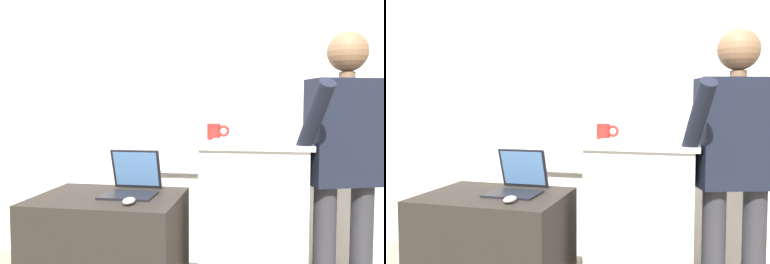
# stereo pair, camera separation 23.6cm
# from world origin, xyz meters

# --- Properties ---
(back_wall) EXTENTS (6.40, 0.17, 2.61)m
(back_wall) POSITION_xyz_m (0.02, 1.35, 1.31)
(back_wall) COLOR silver
(back_wall) RESTS_ON ground_plane
(lectern_podium) EXTENTS (0.66, 0.42, 1.06)m
(lectern_podium) POSITION_xyz_m (0.36, 0.53, 0.53)
(lectern_podium) COLOR silver
(lectern_podium) RESTS_ON ground_plane
(side_desk) EXTENTS (0.80, 0.61, 0.77)m
(side_desk) POSITION_xyz_m (-0.43, 0.22, 0.39)
(side_desk) COLOR #28231E
(side_desk) RESTS_ON ground_plane
(person_presenter) EXTENTS (0.60, 0.64, 1.70)m
(person_presenter) POSITION_xyz_m (0.89, 0.56, 0.99)
(person_presenter) COLOR #333338
(person_presenter) RESTS_ON ground_plane
(laptop) EXTENTS (0.29, 0.31, 0.25)m
(laptop) POSITION_xyz_m (-0.31, 0.31, 0.85)
(laptop) COLOR black
(laptop) RESTS_ON side_desk
(wireless_keyboard) EXTENTS (0.43, 0.14, 0.02)m
(wireless_keyboard) POSITION_xyz_m (0.34, 0.48, 1.07)
(wireless_keyboard) COLOR silver
(wireless_keyboard) RESTS_ON lectern_podium
(computer_mouse_by_laptop) EXTENTS (0.06, 0.10, 0.03)m
(computer_mouse_by_laptop) POSITION_xyz_m (-0.25, 0.06, 0.79)
(computer_mouse_by_laptop) COLOR silver
(computer_mouse_by_laptop) RESTS_ON side_desk
(coffee_mug) EXTENTS (0.14, 0.09, 0.10)m
(coffee_mug) POSITION_xyz_m (0.12, 0.67, 1.11)
(coffee_mug) COLOR maroon
(coffee_mug) RESTS_ON lectern_podium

